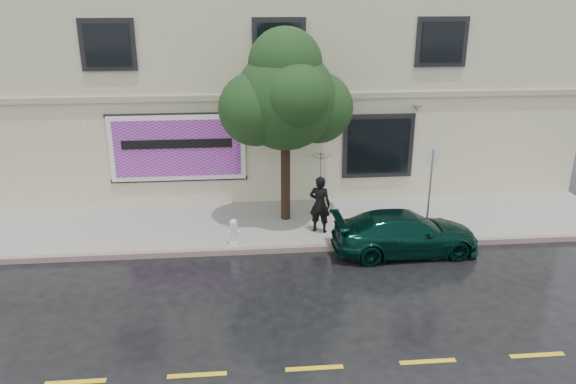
{
  "coord_description": "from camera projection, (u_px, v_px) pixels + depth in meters",
  "views": [
    {
      "loc": [
        -1.3,
        -12.22,
        6.78
      ],
      "look_at": [
        0.02,
        2.2,
        1.48
      ],
      "focal_mm": 35.0,
      "sensor_mm": 36.0,
      "label": 1
    }
  ],
  "objects": [
    {
      "name": "road_marking",
      "position": [
        314.0,
        368.0,
        10.6
      ],
      "size": [
        19.0,
        0.12,
        0.01
      ],
      "primitive_type": "cube",
      "color": "gold",
      "rests_on": "ground"
    },
    {
      "name": "pedestrian",
      "position": [
        320.0,
        204.0,
        15.91
      ],
      "size": [
        0.71,
        0.6,
        1.66
      ],
      "primitive_type": "imported",
      "rotation": [
        0.0,
        0.0,
        2.75
      ],
      "color": "black",
      "rests_on": "sidewalk"
    },
    {
      "name": "sidewalk",
      "position": [
        284.0,
        224.0,
        16.89
      ],
      "size": [
        20.0,
        3.5,
        0.15
      ],
      "primitive_type": "cube",
      "color": "#9F9C96",
      "rests_on": "ground"
    },
    {
      "name": "umbrella",
      "position": [
        321.0,
        165.0,
        15.5
      ],
      "size": [
        1.04,
        1.04,
        0.69
      ],
      "primitive_type": "imported",
      "rotation": [
        0.0,
        0.0,
        -0.13
      ],
      "color": "black",
      "rests_on": "pedestrian"
    },
    {
      "name": "building",
      "position": [
        271.0,
        80.0,
        21.08
      ],
      "size": [
        20.0,
        8.12,
        7.0
      ],
      "color": "beige",
      "rests_on": "ground"
    },
    {
      "name": "fire_hydrant",
      "position": [
        234.0,
        232.0,
        15.25
      ],
      "size": [
        0.3,
        0.28,
        0.74
      ],
      "rotation": [
        0.0,
        0.0,
        0.44
      ],
      "color": "silver",
      "rests_on": "sidewalk"
    },
    {
      "name": "street_tree",
      "position": [
        285.0,
        100.0,
        15.85
      ],
      "size": [
        2.9,
        2.9,
        5.09
      ],
      "color": "#311E15",
      "rests_on": "sidewalk"
    },
    {
      "name": "curb",
      "position": [
        290.0,
        249.0,
        15.25
      ],
      "size": [
        20.0,
        0.18,
        0.16
      ],
      "primitive_type": "cube",
      "color": "gray",
      "rests_on": "ground"
    },
    {
      "name": "billboard",
      "position": [
        178.0,
        148.0,
        17.5
      ],
      "size": [
        4.3,
        0.16,
        2.2
      ],
      "color": "white",
      "rests_on": "ground"
    },
    {
      "name": "car",
      "position": [
        405.0,
        233.0,
        15.06
      ],
      "size": [
        3.98,
        1.87,
        1.14
      ],
      "primitive_type": "imported",
      "rotation": [
        0.0,
        0.0,
        1.61
      ],
      "color": "black",
      "rests_on": "ground"
    },
    {
      "name": "sign_pole",
      "position": [
        430.0,
        186.0,
        15.21
      ],
      "size": [
        0.31,
        0.1,
        2.59
      ],
      "rotation": [
        0.0,
        0.0,
        -0.25
      ],
      "color": "#999CA1",
      "rests_on": "sidewalk"
    },
    {
      "name": "ground",
      "position": [
        295.0,
        278.0,
        13.87
      ],
      "size": [
        90.0,
        90.0,
        0.0
      ],
      "primitive_type": "plane",
      "color": "black",
      "rests_on": "ground"
    }
  ]
}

